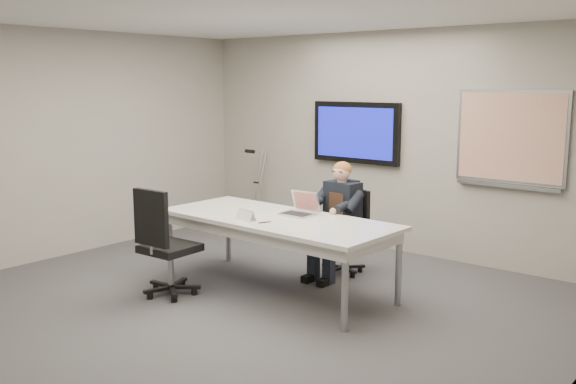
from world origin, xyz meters
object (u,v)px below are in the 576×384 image
Objects in this scene: office_chair_near at (167,263)px; seated_person at (334,232)px; office_chair_far at (346,247)px; conference_table at (277,226)px; laptop at (301,209)px.

seated_person is (0.93, 1.60, 0.17)m from office_chair_near.
office_chair_near is at bearing -113.29° from seated_person.
office_chair_near is at bearing -94.05° from office_chair_far.
office_chair_far is at bearing 80.32° from conference_table.
office_chair_far is 2.82× the size of laptop.
conference_table is 0.32m from laptop.
seated_person is 3.79× the size of laptop.
laptop is at bearing -129.94° from office_chair_near.
laptop is at bearing 70.86° from conference_table.
seated_person reaches higher than conference_table.
seated_person is 0.60m from laptop.
laptop reaches higher than office_chair_far.
office_chair_far is 0.75× the size of seated_person.
office_chair_near is 1.86m from seated_person.
seated_person is at bearing 80.90° from laptop.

